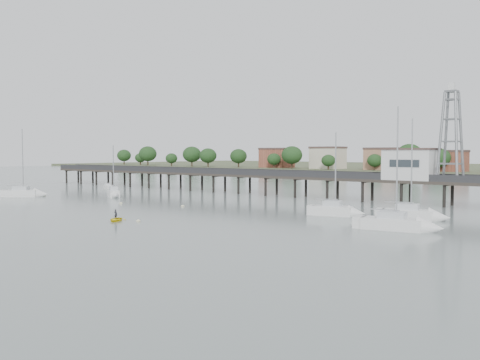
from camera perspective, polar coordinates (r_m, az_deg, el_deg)
The scene contains 12 objects.
pier at distance 104.85m, azimuth 4.89°, elevation 0.34°, with size 150.00×5.00×5.50m.
pier_building at distance 92.87m, azimuth 17.70°, elevation 1.65°, with size 8.40×5.40×5.30m.
lattice_tower at distance 90.67m, azimuth 21.57°, elevation 4.35°, with size 3.20×3.20×15.50m.
sailboat_c at distance 73.49m, azimuth 10.61°, elevation -3.29°, with size 7.38×3.72×11.83m.
sailboat_b at distance 104.57m, azimuth -13.29°, elevation -1.45°, with size 6.22×4.62×10.37m.
sailboat_d at distance 61.56m, azimuth 17.24°, elevation -4.60°, with size 9.10×4.10×14.45m.
sailboat_a at distance 111.14m, azimuth -21.66°, elevation -1.34°, with size 8.02×7.23×13.84m.
sailboat_f at distance 71.41m, azimuth 18.48°, elevation -3.58°, with size 8.59×4.40×13.63m.
white_tender at distance 128.52m, azimuth -13.88°, elevation -0.75°, with size 3.87×2.74×1.39m.
yellow_dinghy at distance 68.87m, azimuth -13.10°, elevation -4.28°, with size 2.08×0.60×2.91m, color yellow.
dinghy_occupant at distance 68.87m, azimuth -13.10°, elevation -4.28°, with size 0.45×1.23×0.29m, color black.
mooring_buoys at distance 79.51m, azimuth -4.47°, elevation -3.18°, with size 74.30×29.39×0.39m.
Camera 1 is at (59.45, -26.22, 8.63)m, focal length 40.00 mm.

